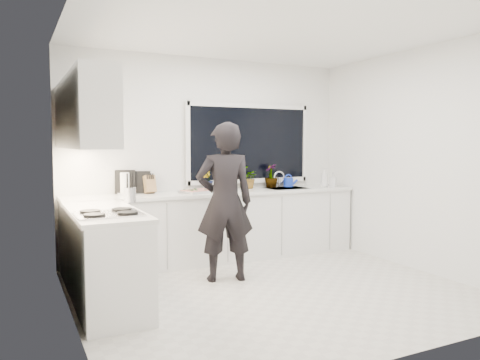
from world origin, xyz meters
TOP-DOWN VIEW (x-y plane):
  - floor at (0.00, 0.00)m, footprint 4.00×3.50m
  - wall_back at (0.00, 1.76)m, footprint 4.00×0.02m
  - wall_left at (-2.01, 0.00)m, footprint 0.02×3.50m
  - wall_right at (2.01, 0.00)m, footprint 0.02×3.50m
  - ceiling at (0.00, 0.00)m, footprint 4.00×3.50m
  - window at (0.60, 1.73)m, footprint 1.80×0.02m
  - base_cabinets_back at (0.00, 1.45)m, footprint 3.92×0.58m
  - base_cabinets_left at (-1.67, 0.35)m, footprint 0.58×1.60m
  - countertop_back at (0.00, 1.44)m, footprint 3.94×0.62m
  - countertop_left at (-1.67, 0.35)m, footprint 0.62×1.60m
  - upper_cabinets at (-1.79, 0.70)m, footprint 0.34×2.10m
  - sink at (1.05, 1.45)m, footprint 0.58×0.42m
  - faucet at (1.05, 1.65)m, footprint 0.03×0.03m
  - stovetop at (-1.69, -0.00)m, footprint 0.56×0.48m
  - person at (-0.30, 0.58)m, footprint 0.73×0.56m
  - pizza_tray at (-0.30, 1.42)m, footprint 0.49×0.43m
  - pizza at (-0.30, 1.42)m, footprint 0.45×0.38m
  - watering_can at (1.18, 1.61)m, footprint 0.16×0.16m
  - paper_towel_roll at (-1.20, 1.55)m, footprint 0.14×0.14m
  - knife_block at (-0.88, 1.59)m, footprint 0.14×0.11m
  - utensil_crock at (-1.32, 0.80)m, footprint 0.13×0.13m
  - picture_frame_large at (-0.96, 1.69)m, footprint 0.22×0.08m
  - picture_frame_small at (-1.17, 1.69)m, footprint 0.25×0.09m
  - herb_plants at (0.49, 1.61)m, footprint 1.23×0.30m
  - soap_bottles at (1.65, 1.30)m, footprint 0.29×0.15m

SIDE VIEW (x-z plane):
  - floor at x=0.00m, z-range -0.02..0.00m
  - base_cabinets_back at x=0.00m, z-range 0.00..0.88m
  - base_cabinets_left at x=-1.67m, z-range 0.00..0.88m
  - sink at x=1.05m, z-range 0.80..0.94m
  - person at x=-0.30m, z-range 0.00..1.78m
  - countertop_back at x=0.00m, z-range 0.88..0.92m
  - countertop_left at x=-1.67m, z-range 0.88..0.92m
  - stovetop at x=-1.69m, z-range 0.92..0.95m
  - pizza_tray at x=-0.30m, z-range 0.92..0.95m
  - pizza at x=-0.30m, z-range 0.95..0.96m
  - watering_can at x=1.18m, z-range 0.92..1.05m
  - utensil_crock at x=-1.32m, z-range 0.92..1.08m
  - faucet at x=1.05m, z-range 0.92..1.14m
  - knife_block at x=-0.88m, z-range 0.92..1.14m
  - soap_bottles at x=1.65m, z-range 0.91..1.19m
  - paper_towel_roll at x=-1.20m, z-range 0.92..1.18m
  - picture_frame_large at x=-0.96m, z-range 0.92..1.20m
  - picture_frame_small at x=-1.17m, z-range 0.92..1.22m
  - herb_plants at x=0.49m, z-range 0.91..1.24m
  - wall_back at x=0.00m, z-range 0.00..2.70m
  - wall_left at x=-2.01m, z-range 0.00..2.70m
  - wall_right at x=2.01m, z-range 0.00..2.70m
  - window at x=0.60m, z-range 1.05..2.05m
  - upper_cabinets at x=-1.79m, z-range 1.50..2.20m
  - ceiling at x=0.00m, z-range 2.70..2.72m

